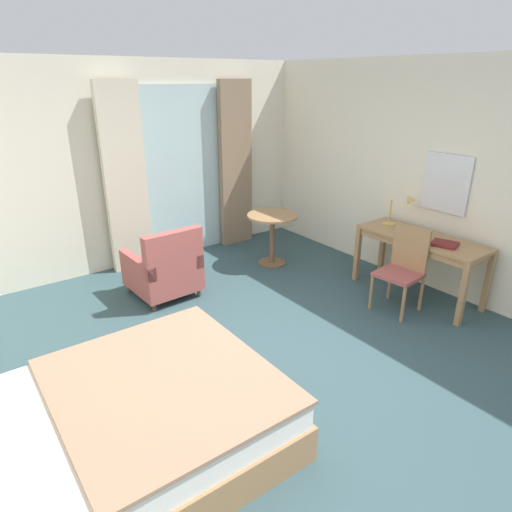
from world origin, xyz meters
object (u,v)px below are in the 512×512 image
closed_book (445,244)px  armchair_by_window (164,270)px  round_cafe_table (272,227)px  desk_chair (404,265)px  writing_desk (421,243)px  desk_lamp (403,206)px  bed (105,433)px

closed_book → armchair_by_window: size_ratio=0.30×
round_cafe_table → desk_chair: bearing=-79.0°
writing_desk → round_cafe_table: writing_desk is taller
desk_lamp → closed_book: 0.80m
bed → armchair_by_window: bed is taller
bed → writing_desk: 3.92m
writing_desk → armchair_by_window: bearing=144.1°
writing_desk → desk_chair: 0.45m
round_cafe_table → armchair_by_window: bearing=-179.2°
closed_book → bed: bearing=161.8°
bed → closed_book: bearing=-0.0°
closed_book → armchair_by_window: 3.20m
desk_chair → writing_desk: bearing=11.7°
closed_book → round_cafe_table: closed_book is taller
bed → closed_book: size_ratio=8.52×
bed → round_cafe_table: 3.76m
bed → armchair_by_window: size_ratio=2.53×
closed_book → desk_lamp: bearing=55.6°
writing_desk → bed: bearing=-175.2°
armchair_by_window → desk_chair: bearing=-42.6°
desk_chair → closed_book: size_ratio=3.62×
desk_lamp → armchair_by_window: 3.00m
desk_lamp → closed_book: desk_lamp is taller
desk_lamp → bed: bearing=-169.6°
desk_lamp → armchair_by_window: bearing=152.4°
desk_chair → armchair_by_window: 2.75m
bed → closed_book: 3.85m
writing_desk → armchair_by_window: 3.04m
desk_chair → round_cafe_table: 1.92m
desk_lamp → round_cafe_table: desk_lamp is taller
bed → armchair_by_window: 2.55m
bed → closed_book: bed is taller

